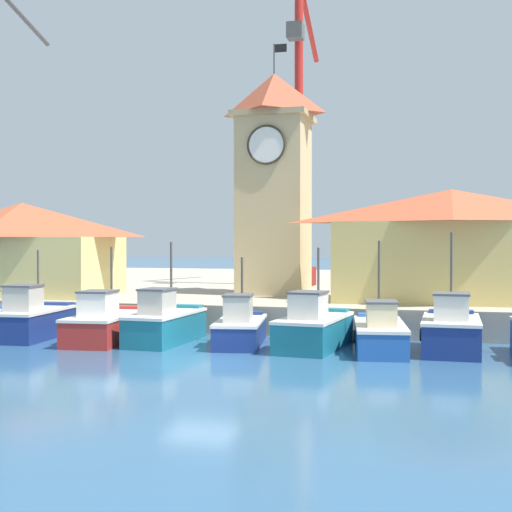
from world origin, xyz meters
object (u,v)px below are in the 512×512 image
clock_tower (274,179)px  fishing_boat_right_inner (380,333)px  fishing_boat_mid_left (165,324)px  fishing_boat_mid_right (314,328)px  warehouse_right (451,244)px  warehouse_left (22,248)px  fishing_boat_left_outer (32,320)px  fishing_boat_left_inner (106,324)px  fishing_boat_right_outer (451,331)px  fishing_boat_center (240,328)px  port_crane_near (299,169)px

clock_tower → fishing_boat_right_inner: bearing=-58.4°
fishing_boat_mid_left → fishing_boat_mid_right: (6.22, -0.02, -0.01)m
fishing_boat_mid_right → clock_tower: clock_tower is taller
fishing_boat_mid_right → warehouse_right: (5.34, 7.84, 3.26)m
fishing_boat_mid_right → warehouse_right: size_ratio=0.45×
fishing_boat_right_inner → warehouse_left: 20.80m
fishing_boat_left_outer → warehouse_left: bearing=125.0°
fishing_boat_left_inner → warehouse_right: (14.09, 8.10, 3.30)m
fishing_boat_left_outer → fishing_boat_mid_right: (12.29, 0.15, -0.02)m
fishing_boat_right_outer → fishing_boat_mid_right: bearing=-176.9°
fishing_boat_left_outer → fishing_boat_right_outer: 17.49m
fishing_boat_center → warehouse_left: bearing=155.9°
fishing_boat_mid_right → fishing_boat_right_inner: 2.56m
fishing_boat_center → port_crane_near: 19.77m
fishing_boat_left_outer → warehouse_right: bearing=24.4°
fishing_boat_mid_left → fishing_boat_center: size_ratio=1.00×
clock_tower → fishing_boat_left_inner: bearing=-113.6°
warehouse_left → warehouse_right: 22.32m
fishing_boat_right_outer → warehouse_left: bearing=164.3°
fishing_boat_right_outer → clock_tower: clock_tower is taller
fishing_boat_left_inner → port_crane_near: size_ratio=0.26×
fishing_boat_mid_right → fishing_boat_right_outer: 5.21m
warehouse_left → fishing_boat_left_inner: bearing=-39.5°
fishing_boat_left_inner → fishing_boat_center: bearing=5.4°
clock_tower → fishing_boat_left_outer: bearing=-127.6°
fishing_boat_mid_right → fishing_boat_right_inner: bearing=-0.1°
fishing_boat_left_inner → fishing_boat_left_outer: bearing=178.1°
fishing_boat_mid_right → clock_tower: bearing=110.5°
fishing_boat_left_inner → clock_tower: (4.77, 10.90, 6.88)m
fishing_boat_center → fishing_boat_right_outer: bearing=0.1°
fishing_boat_left_outer → warehouse_left: warehouse_left is taller
fishing_boat_left_outer → fishing_boat_right_outer: size_ratio=1.00×
fishing_boat_left_inner → fishing_boat_right_outer: bearing=2.2°
fishing_boat_left_outer → clock_tower: size_ratio=0.33×
fishing_boat_right_outer → warehouse_right: size_ratio=0.40×
fishing_boat_left_inner → fishing_boat_mid_right: 8.76m
warehouse_left → fishing_boat_left_outer: bearing=-55.0°
port_crane_near → fishing_boat_mid_left: bearing=-96.9°
fishing_boat_mid_left → clock_tower: 12.81m
fishing_boat_mid_left → port_crane_near: bearing=83.1°
fishing_boat_left_outer → fishing_boat_right_outer: fishing_boat_right_outer is taller
fishing_boat_mid_right → warehouse_left: (-16.94, 6.49, 3.05)m
fishing_boat_left_inner → clock_tower: size_ratio=0.39×
fishing_boat_right_outer → clock_tower: size_ratio=0.33×
fishing_boat_center → port_crane_near: port_crane_near is taller
warehouse_left → port_crane_near: size_ratio=0.51×
fishing_boat_right_outer → clock_tower: 15.43m
clock_tower → warehouse_right: 10.37m
fishing_boat_left_outer → port_crane_near: port_crane_near is taller
port_crane_near → fishing_boat_left_outer: bearing=-114.2°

